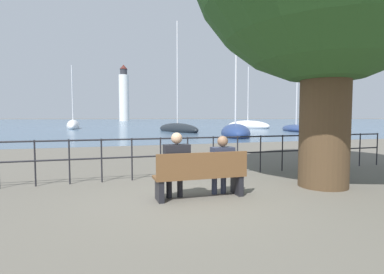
# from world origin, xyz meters

# --- Properties ---
(ground_plane) EXTENTS (1000.00, 1000.00, 0.00)m
(ground_plane) POSITION_xyz_m (0.00, 0.00, 0.00)
(ground_plane) COLOR #605B51
(harbor_water) EXTENTS (600.00, 300.00, 0.01)m
(harbor_water) POSITION_xyz_m (0.00, 161.18, 0.00)
(harbor_water) COLOR #47607A
(harbor_water) RESTS_ON ground_plane
(park_bench) EXTENTS (1.78, 0.45, 0.90)m
(park_bench) POSITION_xyz_m (0.00, -0.06, 0.43)
(park_bench) COLOR brown
(park_bench) RESTS_ON ground_plane
(seated_person_left) EXTENTS (0.48, 0.35, 1.27)m
(seated_person_left) POSITION_xyz_m (-0.46, 0.01, 0.70)
(seated_person_left) COLOR black
(seated_person_left) RESTS_ON ground_plane
(seated_person_right) EXTENTS (0.44, 0.35, 1.19)m
(seated_person_right) POSITION_xyz_m (0.46, 0.01, 0.66)
(seated_person_right) COLOR #2D3347
(seated_person_right) RESTS_ON ground_plane
(promenade_railing) EXTENTS (13.64, 0.04, 1.05)m
(promenade_railing) POSITION_xyz_m (-0.00, 2.01, 0.69)
(promenade_railing) COLOR black
(promenade_railing) RESTS_ON ground_plane
(sailboat_0) EXTENTS (3.66, 8.58, 12.34)m
(sailboat_0) POSITION_xyz_m (6.53, 26.42, 0.33)
(sailboat_0) COLOR black
(sailboat_0) RESTS_ON ground_plane
(sailboat_1) EXTENTS (4.15, 6.37, 12.06)m
(sailboat_1) POSITION_xyz_m (8.79, 16.60, 0.36)
(sailboat_1) COLOR navy
(sailboat_1) RESTS_ON ground_plane
(sailboat_3) EXTENTS (4.94, 8.19, 9.35)m
(sailboat_3) POSITION_xyz_m (19.07, 33.74, 0.35)
(sailboat_3) COLOR white
(sailboat_3) RESTS_ON ground_plane
(sailboat_4) EXTENTS (2.06, 7.87, 9.39)m
(sailboat_4) POSITION_xyz_m (-5.13, 39.74, 0.39)
(sailboat_4) COLOR white
(sailboat_4) RESTS_ON ground_plane
(sailboat_5) EXTENTS (5.41, 8.54, 9.06)m
(sailboat_5) POSITION_xyz_m (20.21, 24.13, 0.24)
(sailboat_5) COLOR navy
(sailboat_5) RESTS_ON ground_plane
(harbor_lighthouse) EXTENTS (4.15, 4.15, 23.70)m
(harbor_lighthouse) POSITION_xyz_m (9.09, 124.28, 11.02)
(harbor_lighthouse) COLOR white
(harbor_lighthouse) RESTS_ON ground_plane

